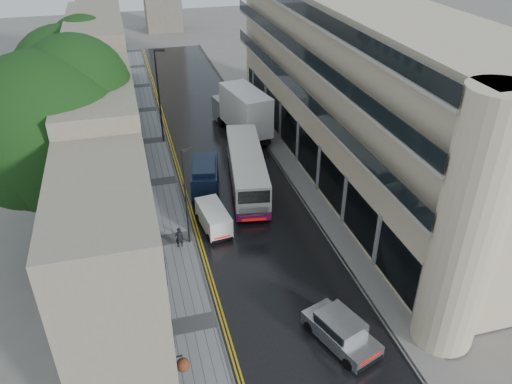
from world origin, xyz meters
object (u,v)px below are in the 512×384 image
tree_near (53,157)px  white_van (209,231)px  cream_bus (235,190)px  white_lorry (239,121)px  navy_van (192,186)px  lamp_post_far (159,98)px  silver_hatchback (349,357)px  pedestrian (179,237)px  lamp_post_near (186,199)px  tree_far (70,96)px

tree_near → white_van: (9.02, -1.61, -6.06)m
cream_bus → white_lorry: (2.93, 10.78, 0.87)m
navy_van → tree_near: bearing=-144.1°
lamp_post_far → silver_hatchback: bearing=-67.9°
navy_van → pedestrian: 6.12m
pedestrian → lamp_post_near: 2.84m
tree_near → lamp_post_near: (7.65, -1.50, -3.33)m
lamp_post_far → tree_far: bearing=-151.6°
tree_far → navy_van: (8.49, -9.03, -4.92)m
tree_far → white_van: 17.83m
white_lorry → silver_hatchback: (-0.89, -27.03, -1.58)m
tree_far → cream_bus: 16.47m
white_lorry → lamp_post_far: lamp_post_far is taller
white_van → navy_van: size_ratio=0.75×
pedestrian → navy_van: bearing=-116.4°
navy_van → pedestrian: (-1.84, -5.82, -0.43)m
lamp_post_near → tree_far: bearing=97.3°
pedestrian → lamp_post_far: (0.77, 17.24, 3.64)m
white_van → lamp_post_far: size_ratio=0.43×
cream_bus → pedestrian: cream_bus is taller
white_lorry → lamp_post_near: bearing=-126.4°
tree_far → navy_van: bearing=-46.8°
lamp_post_near → lamp_post_far: size_ratio=0.79×
white_lorry → white_van: (-5.65, -14.51, -1.53)m
tree_near → lamp_post_far: size_ratio=1.58×
tree_near → pedestrian: tree_near is taller
cream_bus → silver_hatchback: size_ratio=2.56×
tree_near → silver_hatchback: tree_near is taller
tree_far → navy_van: tree_far is taller
silver_hatchback → pedestrian: bearing=99.7°
tree_near → lamp_post_far: bearing=63.4°
silver_hatchback → lamp_post_far: (-6.07, 29.52, 3.69)m
white_van → pedestrian: size_ratio=2.50×
lamp_post_near → lamp_post_far: lamp_post_far is taller
tree_far → pedestrian: 17.12m
navy_van → pedestrian: navy_van is taller
pedestrian → tree_near: bearing=-23.7°
cream_bus → navy_van: 3.50m
tree_near → lamp_post_far: 17.39m
lamp_post_near → tree_near: bearing=149.3°
tree_near → lamp_post_near: 8.48m
pedestrian → white_van: bearing=177.8°
cream_bus → lamp_post_far: 14.19m
white_lorry → lamp_post_far: 7.68m
lamp_post_far → lamp_post_near: bearing=-79.7°
cream_bus → lamp_post_near: size_ratio=1.61×
cream_bus → lamp_post_far: bearing=115.9°
tree_far → lamp_post_far: size_ratio=1.41×
tree_far → lamp_post_far: 7.98m
white_lorry → silver_hatchback: size_ratio=2.08×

